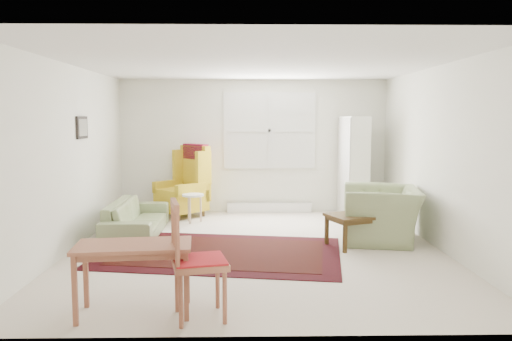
{
  "coord_description": "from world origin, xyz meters",
  "views": [
    {
      "loc": [
        -0.13,
        -6.67,
        1.78
      ],
      "look_at": [
        0.0,
        0.3,
        1.05
      ],
      "focal_mm": 35.0,
      "sensor_mm": 36.0,
      "label": 1
    }
  ],
  "objects_px": {
    "sofa": "(137,212)",
    "cabinet": "(354,166)",
    "stool": "(193,208)",
    "coffee_table": "(350,231)",
    "wingback_chair": "(181,181)",
    "desk_chair": "(200,260)",
    "desk": "(134,279)",
    "armchair": "(381,209)"
  },
  "relations": [
    {
      "from": "sofa",
      "to": "cabinet",
      "type": "bearing_deg",
      "value": -67.94
    },
    {
      "from": "sofa",
      "to": "stool",
      "type": "height_order",
      "value": "sofa"
    },
    {
      "from": "sofa",
      "to": "stool",
      "type": "xyz_separation_m",
      "value": [
        0.75,
        0.97,
        -0.12
      ]
    },
    {
      "from": "coffee_table",
      "to": "cabinet",
      "type": "xyz_separation_m",
      "value": [
        0.52,
        2.26,
        0.68
      ]
    },
    {
      "from": "coffee_table",
      "to": "sofa",
      "type": "bearing_deg",
      "value": 166.87
    },
    {
      "from": "wingback_chair",
      "to": "cabinet",
      "type": "bearing_deg",
      "value": 45.75
    },
    {
      "from": "coffee_table",
      "to": "cabinet",
      "type": "bearing_deg",
      "value": 77.0
    },
    {
      "from": "cabinet",
      "to": "desk_chair",
      "type": "relative_size",
      "value": 1.7
    },
    {
      "from": "wingback_chair",
      "to": "desk_chair",
      "type": "xyz_separation_m",
      "value": [
        0.77,
        -4.65,
        -0.12
      ]
    },
    {
      "from": "desk",
      "to": "cabinet",
      "type": "bearing_deg",
      "value": 57.02
    },
    {
      "from": "sofa",
      "to": "coffee_table",
      "type": "relative_size",
      "value": 3.27
    },
    {
      "from": "wingback_chair",
      "to": "coffee_table",
      "type": "bearing_deg",
      "value": 4.67
    },
    {
      "from": "wingback_chair",
      "to": "desk_chair",
      "type": "bearing_deg",
      "value": -35.72
    },
    {
      "from": "sofa",
      "to": "coffee_table",
      "type": "distance_m",
      "value": 3.19
    },
    {
      "from": "armchair",
      "to": "cabinet",
      "type": "height_order",
      "value": "cabinet"
    },
    {
      "from": "sofa",
      "to": "armchair",
      "type": "distance_m",
      "value": 3.65
    },
    {
      "from": "sofa",
      "to": "cabinet",
      "type": "distance_m",
      "value": 3.98
    },
    {
      "from": "desk_chair",
      "to": "stool",
      "type": "bearing_deg",
      "value": -5.96
    },
    {
      "from": "sofa",
      "to": "wingback_chair",
      "type": "height_order",
      "value": "wingback_chair"
    },
    {
      "from": "cabinet",
      "to": "stool",
      "type": "bearing_deg",
      "value": -175.68
    },
    {
      "from": "sofa",
      "to": "desk",
      "type": "distance_m",
      "value": 3.13
    },
    {
      "from": "stool",
      "to": "desk",
      "type": "relative_size",
      "value": 0.48
    },
    {
      "from": "cabinet",
      "to": "desk_chair",
      "type": "height_order",
      "value": "cabinet"
    },
    {
      "from": "coffee_table",
      "to": "desk",
      "type": "relative_size",
      "value": 0.54
    },
    {
      "from": "armchair",
      "to": "stool",
      "type": "bearing_deg",
      "value": -104.42
    },
    {
      "from": "coffee_table",
      "to": "wingback_chair",
      "type": "bearing_deg",
      "value": 139.76
    },
    {
      "from": "sofa",
      "to": "coffee_table",
      "type": "bearing_deg",
      "value": -104.05
    },
    {
      "from": "wingback_chair",
      "to": "desk",
      "type": "xyz_separation_m",
      "value": [
        0.16,
        -4.55,
        -0.33
      ]
    },
    {
      "from": "desk",
      "to": "stool",
      "type": "bearing_deg",
      "value": 88.5
    },
    {
      "from": "wingback_chair",
      "to": "desk_chair",
      "type": "relative_size",
      "value": 1.23
    },
    {
      "from": "armchair",
      "to": "coffee_table",
      "type": "height_order",
      "value": "armchair"
    },
    {
      "from": "wingback_chair",
      "to": "stool",
      "type": "relative_size",
      "value": 2.65
    },
    {
      "from": "wingback_chair",
      "to": "desk",
      "type": "bearing_deg",
      "value": -43.07
    },
    {
      "from": "armchair",
      "to": "coffee_table",
      "type": "bearing_deg",
      "value": -44.84
    },
    {
      "from": "sofa",
      "to": "cabinet",
      "type": "height_order",
      "value": "cabinet"
    },
    {
      "from": "desk",
      "to": "desk_chair",
      "type": "height_order",
      "value": "desk_chair"
    },
    {
      "from": "cabinet",
      "to": "desk_chair",
      "type": "bearing_deg",
      "value": -123.67
    },
    {
      "from": "armchair",
      "to": "desk",
      "type": "distance_m",
      "value": 4.03
    },
    {
      "from": "armchair",
      "to": "cabinet",
      "type": "relative_size",
      "value": 0.66
    },
    {
      "from": "coffee_table",
      "to": "desk",
      "type": "bearing_deg",
      "value": -136.53
    },
    {
      "from": "cabinet",
      "to": "desk",
      "type": "bearing_deg",
      "value": -129.83
    },
    {
      "from": "stool",
      "to": "sofa",
      "type": "bearing_deg",
      "value": -127.77
    }
  ]
}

